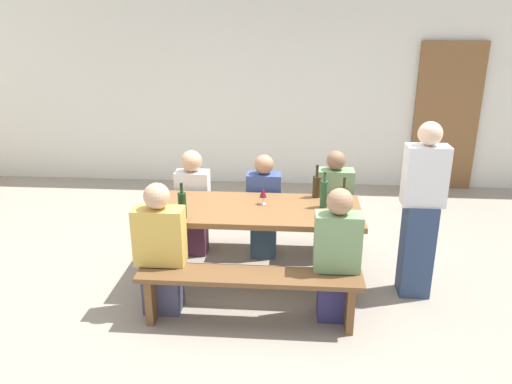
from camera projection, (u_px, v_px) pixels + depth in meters
name	position (u px, v px, depth m)	size (l,w,h in m)	color
ground_plane	(256.00, 280.00, 4.78)	(24.00, 24.00, 0.00)	gray
back_wall	(272.00, 76.00, 7.18)	(14.00, 0.20, 3.20)	silver
wooden_door	(446.00, 118.00, 7.05)	(0.90, 0.06, 2.10)	brown
tasting_table	(256.00, 216.00, 4.56)	(1.92, 0.82, 0.75)	brown
bench_near	(249.00, 285.00, 4.00)	(1.82, 0.30, 0.45)	brown
bench_far	(261.00, 218.00, 5.33)	(1.82, 0.30, 0.45)	brown
wine_bottle_0	(182.00, 205.00, 4.26)	(0.07, 0.07, 0.32)	#143319
wine_bottle_1	(343.00, 197.00, 4.46)	(0.07, 0.07, 0.30)	#332814
wine_bottle_2	(324.00, 194.00, 4.50)	(0.07, 0.07, 0.33)	#234C2D
wine_bottle_3	(317.00, 186.00, 4.76)	(0.08, 0.08, 0.32)	#332814
wine_glass_0	(333.00, 209.00, 4.19)	(0.07, 0.07, 0.16)	silver
wine_glass_1	(263.00, 193.00, 4.58)	(0.07, 0.07, 0.16)	silver
seated_guest_near_0	(161.00, 252.00, 4.13)	(0.42, 0.24, 1.15)	#444461
seated_guest_near_1	(337.00, 258.00, 4.02)	(0.37, 0.24, 1.14)	navy
seated_guest_far_0	(193.00, 204.00, 5.18)	(0.34, 0.24, 1.13)	#582B43
seated_guest_far_1	(264.00, 208.00, 5.13)	(0.35, 0.24, 1.10)	#35506B
seated_guest_far_2	(334.00, 208.00, 5.07)	(0.37, 0.24, 1.15)	#562F5F
standing_host	(421.00, 214.00, 4.31)	(0.35, 0.24, 1.59)	navy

